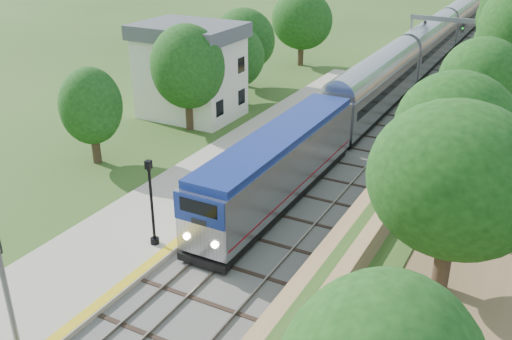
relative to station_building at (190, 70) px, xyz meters
The scene contains 10 objects.
trackbed 34.24m from the station_building, 61.93° to the left, with size 9.50×170.00×0.28m.
platform 16.99m from the station_building, 57.86° to the right, with size 6.40×68.00×0.38m, color #A89C87.
yellow_stripe 18.58m from the station_building, 50.24° to the right, with size 0.55×68.00×0.01m, color gold.
station_building is the anchor object (origin of this frame).
signal_gantry 29.94m from the station_building, 56.62° to the left, with size 8.40×0.38×6.20m.
trees_behind_platform 9.76m from the station_building, 73.13° to the right, with size 7.82×53.32×7.21m.
train 49.44m from the station_building, 73.54° to the left, with size 2.91×136.58×4.28m.
lamppost_far 22.16m from the station_building, 60.96° to the right, with size 0.47×0.47×4.77m.
signal_platform 30.62m from the station_building, 68.75° to the right, with size 0.34×0.27×5.78m.
signal_farside 20.53m from the station_building, 10.17° to the right, with size 0.31×0.25×5.68m.
Camera 1 is at (13.71, -9.58, 16.32)m, focal length 40.00 mm.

